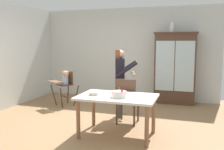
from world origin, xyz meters
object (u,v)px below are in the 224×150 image
high_chair_with_toddler (65,82)px  china_cabinet (175,68)px  birthday_cake (119,94)px  ceramic_vase (172,28)px  dining_chair_far_side (127,98)px  serving_bowl (94,94)px  adult_person (120,75)px  dining_table (117,101)px

high_chair_with_toddler → china_cabinet: bearing=56.1°
birthday_cake → china_cabinet: bearing=75.8°
china_cabinet → ceramic_vase: bearing=178.2°
china_cabinet → high_chair_with_toddler: 3.03m
birthday_cake → dining_chair_far_side: 0.80m
ceramic_vase → serving_bowl: ceramic_vase is taller
ceramic_vase → high_chair_with_toddler: size_ratio=0.28×
china_cabinet → high_chair_with_toddler: china_cabinet is taller
adult_person → dining_chair_far_side: 0.71m
high_chair_with_toddler → serving_bowl: (1.54, -1.72, 0.11)m
high_chair_with_toddler → dining_chair_far_side: dining_chair_far_side is taller
serving_bowl → dining_table: bearing=10.7°
ceramic_vase → dining_chair_far_side: 2.75m
adult_person → dining_table: 1.24m
ceramic_vase → birthday_cake: ceramic_vase is taller
china_cabinet → birthday_cake: china_cabinet is taller
ceramic_vase → adult_person: (-0.97, -1.68, -1.11)m
birthday_cake → dining_chair_far_side: bearing=94.7°
ceramic_vase → dining_table: bearing=-103.7°
china_cabinet → high_chair_with_toddler: size_ratio=2.07×
ceramic_vase → dining_chair_far_side: bearing=-107.5°
dining_table → birthday_cake: (0.07, -0.10, 0.16)m
dining_table → serving_bowl: 0.45m
adult_person → serving_bowl: (-0.14, -1.24, -0.20)m
high_chair_with_toddler → dining_table: size_ratio=0.68×
ceramic_vase → dining_chair_far_side: size_ratio=0.28×
ceramic_vase → birthday_cake: size_ratio=0.96×
ceramic_vase → adult_person: 2.24m
ceramic_vase → high_chair_with_toddler: bearing=-155.5°
adult_person → dining_chair_far_side: (0.28, -0.50, -0.41)m
china_cabinet → dining_table: (-0.81, -2.84, -0.35)m
birthday_cake → serving_bowl: 0.49m
birthday_cake → dining_chair_far_side: (-0.06, 0.76, -0.24)m
adult_person → dining_table: adult_person is taller
ceramic_vase → dining_table: size_ratio=0.19×
high_chair_with_toddler → dining_chair_far_side: size_ratio=0.99×
birthday_cake → dining_table: bearing=123.3°
high_chair_with_toddler → birthday_cake: (2.02, -1.74, 0.14)m
dining_chair_far_side → ceramic_vase: bearing=-107.4°
high_chair_with_toddler → dining_chair_far_side: 2.19m
adult_person → birthday_cake: size_ratio=5.47×
high_chair_with_toddler → adult_person: adult_person is taller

